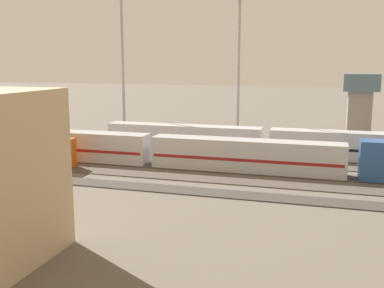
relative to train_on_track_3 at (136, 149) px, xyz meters
name	(u,v)px	position (x,y,z in m)	size (l,w,h in m)	color
ground_plane	(218,165)	(-10.27, -2.50, -2.07)	(400.00, 400.00, 0.00)	#60594F
track_bed_0	(237,147)	(-10.27, -15.00, -2.01)	(140.00, 2.80, 0.12)	#3D3833
track_bed_1	(230,154)	(-10.27, -10.00, -2.01)	(140.00, 2.80, 0.12)	#3D3833
track_bed_2	(222,161)	(-10.27, -5.00, -2.01)	(140.00, 2.80, 0.12)	#4C443D
track_bed_3	(213,169)	(-10.27, 0.00, -2.01)	(140.00, 2.80, 0.12)	#4C443D
track_bed_4	(202,179)	(-10.27, 5.00, -2.01)	(140.00, 2.80, 0.12)	#4C443D
track_bed_5	(190,191)	(-10.27, 10.00, -2.01)	(140.00, 2.80, 0.12)	#3D3833
train_on_track_3	(136,149)	(0.00, 0.00, 0.00)	(90.60, 3.06, 4.40)	#285193
train_on_track_4	(33,150)	(11.73, 5.00, 0.09)	(10.00, 3.00, 5.00)	#D85914
train_on_track_1	(341,145)	(-25.27, -10.00, 0.02)	(66.40, 3.06, 4.40)	#1E6B9E
light_mast_0	(122,40)	(9.61, -17.32, 14.58)	(2.80, 0.70, 25.97)	#9EA0A5
light_mast_2	(239,46)	(-9.75, -18.07, 13.39)	(2.80, 0.70, 23.81)	#9EA0A5
control_tower	(360,99)	(-28.82, -32.94, 4.45)	(6.00, 6.00, 11.00)	gray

